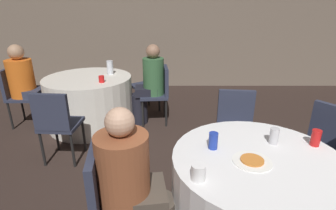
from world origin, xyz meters
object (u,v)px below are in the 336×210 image
(table_near, at_px, (252,200))
(soda_can_red, at_px, (316,138))
(chair_far_northeast, at_px, (149,80))
(person_green_jacket, at_px, (149,86))
(person_orange_shirt, at_px, (27,86))
(bottle_far, at_px, (110,67))
(chair_near_west, at_px, (111,196))
(table_far, at_px, (90,101))
(chair_far_west, at_px, (18,91))
(chair_far_east, at_px, (160,89))
(soda_can_blue, at_px, (213,141))
(person_floral_shirt, at_px, (135,187))
(soda_can_silver, at_px, (274,136))
(chair_near_northeast, at_px, (324,142))
(pizza_plate_near, at_px, (252,161))
(chair_near_north, at_px, (236,123))
(chair_far_south, at_px, (57,121))

(table_near, distance_m, soda_can_red, 0.65)
(chair_far_northeast, height_order, person_green_jacket, person_green_jacket)
(person_orange_shirt, xyz_separation_m, bottle_far, (1.16, 0.18, 0.22))
(chair_near_west, bearing_deg, table_far, -168.82)
(chair_far_west, bearing_deg, person_orange_shirt, 90.00)
(chair_far_east, height_order, person_orange_shirt, person_orange_shirt)
(table_near, distance_m, soda_can_blue, 0.53)
(person_green_jacket, distance_m, person_floral_shirt, 2.26)
(table_near, height_order, chair_far_northeast, chair_far_northeast)
(chair_near_west, height_order, chair_far_west, same)
(soda_can_red, bearing_deg, person_floral_shirt, -167.73)
(chair_far_east, bearing_deg, table_far, 90.00)
(table_far, distance_m, soda_can_blue, 2.47)
(person_orange_shirt, bearing_deg, soda_can_silver, 55.70)
(person_floral_shirt, bearing_deg, soda_can_silver, 99.23)
(chair_near_northeast, bearing_deg, soda_can_blue, 77.04)
(table_far, xyz_separation_m, soda_can_silver, (1.93, -1.88, 0.42))
(pizza_plate_near, xyz_separation_m, soda_can_silver, (0.23, 0.24, 0.05))
(chair_far_northeast, xyz_separation_m, bottle_far, (-0.54, -0.42, 0.31))
(chair_near_west, height_order, chair_far_northeast, same)
(person_floral_shirt, height_order, bottle_far, person_floral_shirt)
(table_far, relative_size, chair_far_west, 1.44)
(chair_far_east, xyz_separation_m, bottle_far, (-0.73, 0.09, 0.31))
(chair_far_northeast, distance_m, person_green_jacket, 0.53)
(person_green_jacket, bearing_deg, table_far, 90.00)
(person_floral_shirt, bearing_deg, table_far, -165.08)
(chair_near_north, relative_size, chair_far_east, 1.00)
(soda_can_blue, bearing_deg, chair_far_east, 102.34)
(chair_far_south, bearing_deg, chair_far_northeast, 64.58)
(chair_near_north, bearing_deg, chair_far_west, -14.36)
(chair_near_northeast, height_order, person_floral_shirt, person_floral_shirt)
(chair_near_west, distance_m, pizza_plate_near, 0.96)
(person_floral_shirt, distance_m, bottle_far, 2.45)
(chair_near_northeast, bearing_deg, chair_far_south, 44.46)
(table_near, distance_m, soda_can_silver, 0.50)
(person_green_jacket, distance_m, person_orange_shirt, 1.73)
(table_far, height_order, person_green_jacket, person_green_jacket)
(soda_can_silver, bearing_deg, soda_can_red, -5.73)
(chair_far_south, bearing_deg, bottle_far, 76.93)
(chair_near_northeast, height_order, pizza_plate_near, chair_near_northeast)
(soda_can_silver, bearing_deg, chair_near_west, -163.95)
(chair_near_northeast, relative_size, chair_far_east, 1.00)
(chair_far_west, distance_m, person_orange_shirt, 0.18)
(soda_can_blue, bearing_deg, soda_can_red, 3.24)
(table_near, height_order, person_green_jacket, person_green_jacket)
(chair_near_north, relative_size, soda_can_silver, 7.00)
(chair_far_northeast, bearing_deg, chair_far_east, 164.54)
(chair_far_northeast, relative_size, person_green_jacket, 0.73)
(chair_far_northeast, relative_size, soda_can_blue, 7.00)
(chair_near_west, relative_size, soda_can_red, 7.00)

